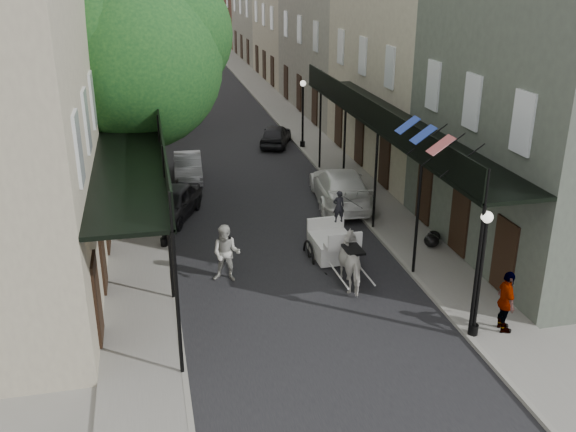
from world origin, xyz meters
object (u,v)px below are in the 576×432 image
pedestrian_walking (226,253)px  car_right_far (276,135)px  lamppost_right_far (303,113)px  car_right_near (340,186)px  lamppost_right_near (480,273)px  pedestrian_sidewalk_left (143,163)px  tree_far (142,34)px  horse (354,263)px  tree_near (146,54)px  car_left_near (173,203)px  carriage (330,226)px  pedestrian_sidewalk_right (506,302)px  car_left_mid (188,167)px  lamppost_left (161,196)px  car_left_far (163,117)px

pedestrian_walking → car_right_far: pedestrian_walking is taller
lamppost_right_far → car_right_near: (-0.50, -8.86, -1.27)m
lamppost_right_near → pedestrian_walking: 8.10m
pedestrian_sidewalk_left → lamppost_right_near: bearing=119.2°
lamppost_right_near → tree_far: bearing=107.7°
lamppost_right_far → horse: size_ratio=1.91×
pedestrian_walking → car_right_near: size_ratio=0.37×
tree_near → tree_far: 14.02m
pedestrian_walking → car_left_near: 6.18m
carriage → car_right_far: 14.75m
pedestrian_walking → tree_far: bearing=114.5°
tree_near → tree_far: tree_near is taller
tree_far → lamppost_right_near: 27.74m
pedestrian_sidewalk_right → car_right_near: bearing=19.4°
tree_near → car_left_mid: tree_near is taller
lamppost_left → car_left_mid: bearing=79.4°
lamppost_left → lamppost_right_near: bearing=-44.3°
lamppost_right_far → pedestrian_sidewalk_left: size_ratio=1.96×
car_right_far → car_right_near: bearing=115.6°
carriage → pedestrian_sidewalk_left: bearing=122.7°
carriage → car_right_far: carriage is taller
pedestrian_sidewalk_right → car_right_near: (-1.42, 11.14, -0.26)m
lamppost_left → car_right_far: 14.77m
pedestrian_walking → horse: bearing=1.4°
horse → carriage: (-0.08, 2.55, 0.24)m
pedestrian_walking → car_right_far: 16.75m
lamppost_right_far → car_right_near: 8.96m
tree_near → lamppost_right_near: bearing=-55.7°
pedestrian_walking → pedestrian_sidewalk_right: (7.19, -5.00, 0.06)m
car_left_near → car_left_far: 15.90m
tree_far → car_right_far: bearing=-36.5°
pedestrian_sidewalk_left → car_right_near: (8.30, -4.44, -0.29)m
car_left_near → car_right_near: size_ratio=0.72×
horse → car_left_far: bearing=-79.4°
tree_far → lamppost_left: tree_far is taller
lamppost_right_near → car_left_near: (-7.70, 11.00, -1.40)m
lamppost_left → pedestrian_walking: 3.72m
tree_near → pedestrian_sidewalk_right: bearing=-52.9°
lamppost_right_far → car_left_near: lamppost_right_far is taller
car_right_far → pedestrian_sidewalk_left: bearing=56.7°
car_left_mid → lamppost_right_far: bearing=33.6°
lamppost_left → car_left_far: bearing=87.8°
car_left_far → tree_far: bearing=-134.0°
lamppost_right_near → lamppost_right_far: (0.00, 20.00, 0.00)m
lamppost_right_far → pedestrian_sidewalk_left: lamppost_right_far is taller
lamppost_left → car_left_mid: size_ratio=1.00×
car_right_near → pedestrian_walking: bearing=53.8°
horse → pedestrian_sidewalk_right: pedestrian_sidewalk_right is taller
carriage → horse: bearing=-90.0°
tree_far → pedestrian_sidewalk_right: size_ratio=4.68×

